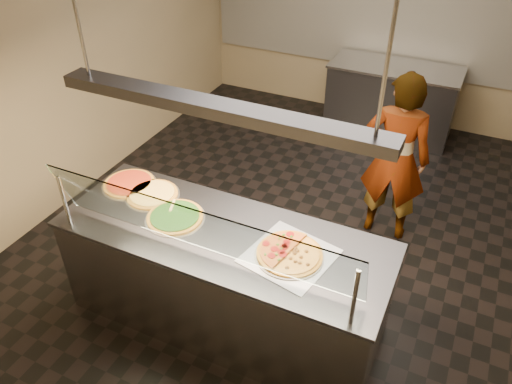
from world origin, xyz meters
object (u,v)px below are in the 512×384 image
at_px(pizza_spinach, 175,217).
at_px(pizza_spatula, 176,209).
at_px(pizza_tomato, 129,183).
at_px(serving_counter, 225,278).
at_px(perforated_tray, 290,255).
at_px(sneeze_guard, 196,229).
at_px(half_pizza_pepperoni, 275,248).
at_px(pizza_cheese, 153,194).
at_px(heat_lamp_housing, 216,108).
at_px(worker, 396,159).
at_px(prep_table, 391,100).
at_px(half_pizza_sausage, 304,258).

xyz_separation_m(pizza_spinach, pizza_spatula, (-0.03, 0.06, 0.01)).
bearing_deg(pizza_spinach, pizza_tomato, 160.01).
height_order(serving_counter, perforated_tray, perforated_tray).
distance_m(perforated_tray, pizza_spatula, 0.99).
bearing_deg(sneeze_guard, perforated_tray, 31.18).
relative_size(perforated_tray, pizza_spinach, 1.42).
distance_m(serving_counter, perforated_tray, 0.72).
bearing_deg(pizza_spatula, half_pizza_pepperoni, -5.21).
relative_size(pizza_cheese, pizza_tomato, 0.98).
xyz_separation_m(pizza_spinach, heat_lamp_housing, (0.41, -0.00, 1.00)).
bearing_deg(half_pizza_pepperoni, worker, 74.61).
bearing_deg(pizza_cheese, perforated_tray, -8.38).
relative_size(pizza_tomato, pizza_spatula, 1.88).
bearing_deg(prep_table, pizza_tomato, -111.79).
xyz_separation_m(half_pizza_pepperoni, worker, (0.48, 1.73, -0.10)).
height_order(pizza_cheese, pizza_spatula, pizza_spatula).
xyz_separation_m(sneeze_guard, worker, (0.91, 2.06, -0.36)).
bearing_deg(heat_lamp_housing, pizza_tomato, 167.79).
bearing_deg(pizza_spinach, prep_table, 77.54).
bearing_deg(pizza_spatula, perforated_tray, -4.66).
relative_size(pizza_cheese, pizza_spatula, 1.84).
distance_m(pizza_cheese, worker, 2.27).
bearing_deg(perforated_tray, half_pizza_pepperoni, 179.77).
bearing_deg(half_pizza_sausage, serving_counter, 178.48).
height_order(perforated_tray, prep_table, perforated_tray).
xyz_separation_m(pizza_tomato, worker, (1.92, 1.50, -0.08)).
bearing_deg(serving_counter, pizza_spatula, 171.72).
bearing_deg(serving_counter, perforated_tray, -1.63).
bearing_deg(perforated_tray, pizza_spatula, 175.34).
height_order(prep_table, heat_lamp_housing, heat_lamp_housing).
bearing_deg(perforated_tray, serving_counter, 178.37).
relative_size(sneeze_guard, heat_lamp_housing, 1.00).
relative_size(serving_counter, pizza_cheese, 5.74).
bearing_deg(pizza_tomato, half_pizza_sausage, -8.08).
bearing_deg(sneeze_guard, pizza_spinach, 140.26).
distance_m(half_pizza_sausage, pizza_spatula, 1.10).
height_order(pizza_spinach, pizza_spatula, pizza_spatula).
relative_size(prep_table, worker, 0.96).
xyz_separation_m(perforated_tray, pizza_tomato, (-1.56, 0.23, 0.01)).
xyz_separation_m(serving_counter, sneeze_guard, (-0.00, -0.34, 0.76)).
height_order(perforated_tray, pizza_cheese, pizza_cheese).
bearing_deg(pizza_tomato, serving_counter, -12.21).
xyz_separation_m(pizza_cheese, worker, (1.66, 1.54, -0.08)).
bearing_deg(half_pizza_sausage, worker, 81.58).
height_order(perforated_tray, pizza_spinach, pizza_spinach).
relative_size(half_pizza_sausage, pizza_spinach, 1.07).
bearing_deg(pizza_tomato, prep_table, 68.21).
bearing_deg(prep_table, half_pizza_pepperoni, -90.06).
distance_m(half_pizza_pepperoni, half_pizza_sausage, 0.22).
height_order(serving_counter, pizza_spatula, pizza_spatula).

